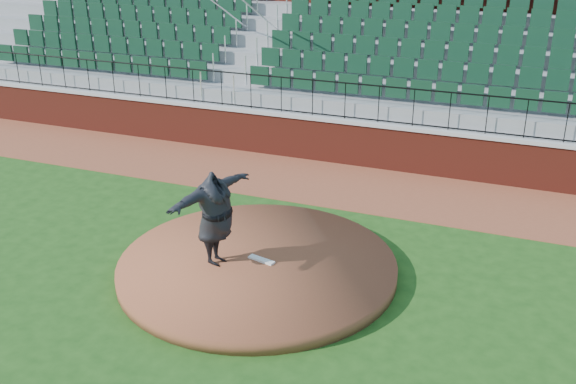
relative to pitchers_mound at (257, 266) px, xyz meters
name	(u,v)px	position (x,y,z in m)	size (l,w,h in m)	color
ground	(260,282)	(0.20, -0.36, -0.12)	(90.00, 90.00, 0.00)	#1C4814
warning_track	(342,184)	(0.20, 5.04, -0.12)	(34.00, 3.20, 0.01)	brown
field_wall	(360,144)	(0.20, 6.64, 0.47)	(34.00, 0.35, 1.20)	maroon
wall_cap	(361,122)	(0.20, 6.64, 1.12)	(34.00, 0.45, 0.10)	#B7B7B7
wall_railing	(362,103)	(0.20, 6.64, 1.67)	(34.00, 0.05, 1.00)	black
seating_stands	(387,65)	(0.20, 9.37, 2.18)	(34.00, 5.10, 4.60)	gray
concourse_wall	(407,35)	(0.20, 12.17, 2.62)	(34.00, 0.50, 5.50)	maroon
pitchers_mound	(257,266)	(0.00, 0.00, 0.00)	(5.49, 5.49, 0.25)	brown
pitching_rubber	(261,260)	(0.08, 0.03, 0.14)	(0.57, 0.14, 0.04)	white
pitcher	(215,218)	(-0.70, -0.36, 1.08)	(2.34, 0.64, 1.90)	black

